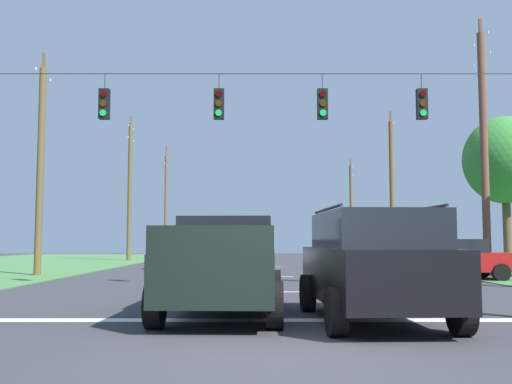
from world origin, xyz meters
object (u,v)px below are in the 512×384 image
(suv_black, at_px, (373,263))
(utility_pole_far_right, at_px, (392,189))
(utility_pole_mid_right, at_px, (485,146))
(utility_pole_distant_left, at_px, (166,200))
(pickup_truck, at_px, (225,266))
(distant_car_crossing_white, at_px, (196,254))
(tree_roadside_right, at_px, (505,160))
(utility_pole_far_left, at_px, (41,167))
(utility_pole_near_left, at_px, (352,207))
(overhead_signal_span, at_px, (266,156))
(distant_car_oncoming, at_px, (453,259))
(utility_pole_distant_right, at_px, (130,188))

(suv_black, distance_m, utility_pole_far_right, 32.94)
(utility_pole_far_right, bearing_deg, utility_pole_mid_right, -90.16)
(suv_black, xyz_separation_m, utility_pole_distant_left, (-11.43, 49.75, 4.57))
(utility_pole_mid_right, bearing_deg, pickup_truck, -128.30)
(distant_car_crossing_white, relative_size, tree_roadside_right, 0.57)
(utility_pole_far_left, bearing_deg, utility_pole_near_left, 61.67)
(utility_pole_far_left, bearing_deg, utility_pole_mid_right, 0.75)
(overhead_signal_span, distance_m, distant_car_crossing_white, 13.45)
(overhead_signal_span, height_order, distant_car_oncoming, overhead_signal_span)
(utility_pole_distant_right, bearing_deg, utility_pole_near_left, 41.14)
(suv_black, bearing_deg, utility_pole_distant_left, 102.94)
(utility_pole_distant_right, height_order, utility_pole_distant_left, utility_pole_distant_left)
(distant_car_crossing_white, distance_m, utility_pole_distant_right, 14.69)
(distant_car_oncoming, xyz_separation_m, utility_pole_distant_right, (-16.67, 21.00, 4.54))
(pickup_truck, relative_size, utility_pole_distant_right, 0.51)
(distant_car_crossing_white, relative_size, utility_pole_distant_right, 0.40)
(distant_car_crossing_white, bearing_deg, utility_pole_mid_right, -23.32)
(overhead_signal_span, xyz_separation_m, distant_car_oncoming, (7.09, 4.12, -3.29))
(distant_car_crossing_white, relative_size, utility_pole_near_left, 0.44)
(utility_pole_mid_right, relative_size, utility_pole_distant_left, 0.99)
(overhead_signal_span, distance_m, utility_pole_far_left, 11.62)
(suv_black, relative_size, tree_roadside_right, 0.65)
(distant_car_oncoming, bearing_deg, utility_pole_distant_left, 113.49)
(overhead_signal_span, relative_size, utility_pole_distant_right, 1.67)
(utility_pole_near_left, bearing_deg, utility_pole_mid_right, -89.79)
(suv_black, height_order, distant_car_crossing_white, suv_black)
(distant_car_oncoming, relative_size, utility_pole_far_right, 0.40)
(distant_car_oncoming, xyz_separation_m, tree_roadside_right, (4.83, 6.47, 4.59))
(utility_pole_distant_right, distance_m, tree_roadside_right, 25.95)
(utility_pole_far_left, bearing_deg, overhead_signal_span, -35.62)
(pickup_truck, relative_size, utility_pole_near_left, 0.56)
(utility_pole_distant_left, bearing_deg, utility_pole_far_left, -89.76)
(distant_car_crossing_white, xyz_separation_m, tree_roadside_right, (15.33, -1.99, 4.59))
(overhead_signal_span, relative_size, tree_roadside_right, 2.36)
(utility_pole_near_left, bearing_deg, pickup_truck, -102.15)
(utility_pole_mid_right, xyz_separation_m, tree_roadside_right, (2.39, 3.58, -0.11))
(distant_car_oncoming, bearing_deg, utility_pole_mid_right, 49.85)
(distant_car_oncoming, bearing_deg, suv_black, -114.71)
(utility_pole_distant_right, bearing_deg, utility_pole_far_right, -1.92)
(utility_pole_far_right, bearing_deg, pickup_truck, -108.86)
(utility_pole_far_right, relative_size, utility_pole_near_left, 1.11)
(pickup_truck, xyz_separation_m, utility_pole_mid_right, (10.44, 13.22, 4.53))
(utility_pole_near_left, bearing_deg, tree_roadside_right, -85.37)
(suv_black, bearing_deg, utility_pole_near_left, 81.23)
(suv_black, distance_m, tree_roadside_right, 20.96)
(utility_pole_near_left, bearing_deg, utility_pole_distant_right, -138.86)
(utility_pole_near_left, distance_m, utility_pole_far_left, 39.70)
(overhead_signal_span, distance_m, utility_pole_near_left, 42.76)
(distant_car_oncoming, distance_m, utility_pole_mid_right, 6.04)
(utility_pole_distant_right, bearing_deg, distant_car_crossing_white, -63.78)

